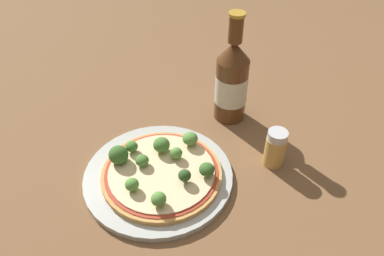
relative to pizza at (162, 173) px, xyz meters
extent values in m
plane|color=brown|center=(0.01, 0.03, -0.02)|extent=(3.00, 3.00, 0.00)
cylinder|color=#B2B7B2|center=(-0.01, 0.01, -0.01)|extent=(0.27, 0.27, 0.01)
cylinder|color=tan|center=(0.00, 0.00, 0.00)|extent=(0.22, 0.22, 0.01)
cylinder|color=#A83823|center=(0.00, 0.00, 0.00)|extent=(0.20, 0.20, 0.00)
cylinder|color=beige|center=(0.00, 0.00, 0.00)|extent=(0.19, 0.19, 0.00)
cylinder|color=#6B8E51|center=(-0.03, 0.02, 0.01)|extent=(0.01, 0.01, 0.01)
ellipsoid|color=#477A33|center=(-0.03, 0.02, 0.02)|extent=(0.02, 0.02, 0.02)
cylinder|color=#6B8E51|center=(0.03, 0.03, 0.01)|extent=(0.01, 0.01, 0.01)
ellipsoid|color=#568E3D|center=(0.03, 0.03, 0.02)|extent=(0.02, 0.02, 0.02)
cylinder|color=#6B8E51|center=(-0.01, -0.07, 0.01)|extent=(0.01, 0.01, 0.01)
ellipsoid|color=#568E3D|center=(-0.01, -0.07, 0.02)|extent=(0.03, 0.03, 0.02)
cylinder|color=#6B8E51|center=(-0.07, 0.04, 0.01)|extent=(0.01, 0.01, 0.01)
ellipsoid|color=#386628|center=(-0.07, 0.04, 0.02)|extent=(0.04, 0.04, 0.03)
cylinder|color=#6B8E51|center=(0.04, -0.03, 0.01)|extent=(0.01, 0.01, 0.01)
ellipsoid|color=#2D5123|center=(0.04, -0.03, 0.02)|extent=(0.02, 0.02, 0.02)
cylinder|color=#6B8E51|center=(-0.05, -0.04, 0.01)|extent=(0.01, 0.01, 0.01)
ellipsoid|color=#568E3D|center=(-0.05, -0.04, 0.02)|extent=(0.02, 0.02, 0.02)
cylinder|color=#6B8E51|center=(0.00, 0.05, 0.01)|extent=(0.01, 0.01, 0.01)
ellipsoid|color=#477A33|center=(0.00, 0.05, 0.02)|extent=(0.03, 0.03, 0.03)
cylinder|color=#6B8E51|center=(0.06, 0.06, 0.01)|extent=(0.01, 0.01, 0.01)
ellipsoid|color=#568E3D|center=(0.06, 0.06, 0.02)|extent=(0.03, 0.03, 0.02)
cylinder|color=#6B8E51|center=(-0.05, 0.06, 0.01)|extent=(0.01, 0.01, 0.01)
ellipsoid|color=#477A33|center=(-0.05, 0.06, 0.02)|extent=(0.02, 0.02, 0.02)
cylinder|color=#6B8E51|center=(0.08, -0.03, 0.01)|extent=(0.01, 0.01, 0.01)
ellipsoid|color=#386628|center=(0.08, -0.03, 0.02)|extent=(0.03, 0.03, 0.02)
cylinder|color=#563319|center=(0.17, 0.16, 0.05)|extent=(0.07, 0.07, 0.14)
cylinder|color=beige|center=(0.17, 0.16, 0.05)|extent=(0.07, 0.07, 0.06)
cone|color=#563319|center=(0.17, 0.16, 0.14)|extent=(0.07, 0.07, 0.04)
cylinder|color=#563319|center=(0.17, 0.16, 0.19)|extent=(0.03, 0.03, 0.05)
cylinder|color=#B7892D|center=(0.17, 0.16, 0.22)|extent=(0.03, 0.03, 0.01)
cylinder|color=tan|center=(0.21, 0.01, 0.01)|extent=(0.04, 0.04, 0.06)
cylinder|color=silver|center=(0.21, 0.01, 0.05)|extent=(0.04, 0.04, 0.02)
camera|label=1|loc=(-0.03, -0.46, 0.50)|focal=35.00mm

